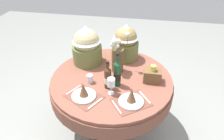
{
  "coord_description": "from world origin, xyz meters",
  "views": [
    {
      "loc": [
        0.33,
        -1.82,
        2.14
      ],
      "look_at": [
        0.0,
        0.03,
        0.86
      ],
      "focal_mm": 33.2,
      "sensor_mm": 36.0,
      "label": 1
    }
  ],
  "objects_px": {
    "wine_glass_right": "(111,83)",
    "tumbler_near_right": "(90,79)",
    "wine_bottle_centre": "(108,78)",
    "gift_tub_back_centre": "(126,41)",
    "place_setting_right": "(131,99)",
    "flower_vase": "(117,57)",
    "dining_table": "(111,87)",
    "woven_basket_side_right": "(152,75)",
    "gift_tub_back_left": "(87,44)",
    "wine_bottle_left": "(117,73)",
    "place_setting_left": "(84,93)"
  },
  "relations": [
    {
      "from": "wine_bottle_left",
      "to": "flower_vase",
      "type": "bearing_deg",
      "value": 98.26
    },
    {
      "from": "tumbler_near_right",
      "to": "woven_basket_side_right",
      "type": "height_order",
      "value": "woven_basket_side_right"
    },
    {
      "from": "place_setting_left",
      "to": "tumbler_near_right",
      "type": "bearing_deg",
      "value": 90.33
    },
    {
      "from": "wine_bottle_centre",
      "to": "gift_tub_back_left",
      "type": "bearing_deg",
      "value": 127.05
    },
    {
      "from": "place_setting_right",
      "to": "wine_bottle_centre",
      "type": "xyz_separation_m",
      "value": [
        -0.26,
        0.19,
        0.08
      ]
    },
    {
      "from": "place_setting_right",
      "to": "wine_bottle_left",
      "type": "height_order",
      "value": "wine_bottle_left"
    },
    {
      "from": "gift_tub_back_left",
      "to": "gift_tub_back_centre",
      "type": "xyz_separation_m",
      "value": [
        0.44,
        0.18,
        -0.01
      ]
    },
    {
      "from": "place_setting_left",
      "to": "gift_tub_back_left",
      "type": "bearing_deg",
      "value": 101.98
    },
    {
      "from": "place_setting_right",
      "to": "tumbler_near_right",
      "type": "height_order",
      "value": "place_setting_right"
    },
    {
      "from": "wine_bottle_left",
      "to": "wine_glass_right",
      "type": "relative_size",
      "value": 2.14
    },
    {
      "from": "wine_glass_right",
      "to": "tumbler_near_right",
      "type": "xyz_separation_m",
      "value": [
        -0.26,
        0.14,
        -0.09
      ]
    },
    {
      "from": "wine_bottle_centre",
      "to": "wine_glass_right",
      "type": "xyz_separation_m",
      "value": [
        0.05,
        -0.09,
        0.01
      ]
    },
    {
      "from": "dining_table",
      "to": "flower_vase",
      "type": "xyz_separation_m",
      "value": [
        0.04,
        0.15,
        0.31
      ]
    },
    {
      "from": "dining_table",
      "to": "gift_tub_back_left",
      "type": "distance_m",
      "value": 0.58
    },
    {
      "from": "wine_bottle_left",
      "to": "woven_basket_side_right",
      "type": "height_order",
      "value": "wine_bottle_left"
    },
    {
      "from": "gift_tub_back_left",
      "to": "place_setting_left",
      "type": "bearing_deg",
      "value": -78.02
    },
    {
      "from": "gift_tub_back_left",
      "to": "gift_tub_back_centre",
      "type": "distance_m",
      "value": 0.48
    },
    {
      "from": "wine_glass_right",
      "to": "gift_tub_back_centre",
      "type": "relative_size",
      "value": 0.39
    },
    {
      "from": "gift_tub_back_centre",
      "to": "place_setting_right",
      "type": "bearing_deg",
      "value": -79.02
    },
    {
      "from": "gift_tub_back_left",
      "to": "place_setting_right",
      "type": "bearing_deg",
      "value": -46.73
    },
    {
      "from": "flower_vase",
      "to": "wine_bottle_left",
      "type": "xyz_separation_m",
      "value": [
        0.04,
        -0.26,
        -0.04
      ]
    },
    {
      "from": "place_setting_right",
      "to": "gift_tub_back_left",
      "type": "relative_size",
      "value": 0.9
    },
    {
      "from": "place_setting_left",
      "to": "place_setting_right",
      "type": "relative_size",
      "value": 0.99
    },
    {
      "from": "wine_glass_right",
      "to": "tumbler_near_right",
      "type": "distance_m",
      "value": 0.3
    },
    {
      "from": "place_setting_right",
      "to": "woven_basket_side_right",
      "type": "height_order",
      "value": "woven_basket_side_right"
    },
    {
      "from": "tumbler_near_right",
      "to": "place_setting_right",
      "type": "bearing_deg",
      "value": -27.21
    },
    {
      "from": "gift_tub_back_left",
      "to": "flower_vase",
      "type": "bearing_deg",
      "value": -18.75
    },
    {
      "from": "place_setting_left",
      "to": "tumbler_near_right",
      "type": "distance_m",
      "value": 0.24
    },
    {
      "from": "place_setting_right",
      "to": "flower_vase",
      "type": "bearing_deg",
      "value": 112.63
    },
    {
      "from": "wine_bottle_centre",
      "to": "gift_tub_back_centre",
      "type": "bearing_deg",
      "value": 80.66
    },
    {
      "from": "gift_tub_back_centre",
      "to": "tumbler_near_right",
      "type": "bearing_deg",
      "value": -118.11
    },
    {
      "from": "tumbler_near_right",
      "to": "gift_tub_back_centre",
      "type": "bearing_deg",
      "value": 61.89
    },
    {
      "from": "place_setting_left",
      "to": "place_setting_right",
      "type": "bearing_deg",
      "value": -0.04
    },
    {
      "from": "wine_bottle_left",
      "to": "gift_tub_back_left",
      "type": "height_order",
      "value": "gift_tub_back_left"
    },
    {
      "from": "tumbler_near_right",
      "to": "wine_glass_right",
      "type": "bearing_deg",
      "value": -28.82
    },
    {
      "from": "flower_vase",
      "to": "gift_tub_back_centre",
      "type": "xyz_separation_m",
      "value": [
        0.05,
        0.31,
        0.05
      ]
    },
    {
      "from": "place_setting_right",
      "to": "woven_basket_side_right",
      "type": "xyz_separation_m",
      "value": [
        0.19,
        0.38,
        0.03
      ]
    },
    {
      "from": "dining_table",
      "to": "wine_glass_right",
      "type": "bearing_deg",
      "value": -80.6
    },
    {
      "from": "flower_vase",
      "to": "gift_tub_back_centre",
      "type": "height_order",
      "value": "flower_vase"
    },
    {
      "from": "gift_tub_back_centre",
      "to": "woven_basket_side_right",
      "type": "xyz_separation_m",
      "value": [
        0.35,
        -0.44,
        -0.16
      ]
    },
    {
      "from": "place_setting_left",
      "to": "tumbler_near_right",
      "type": "relative_size",
      "value": 4.65
    },
    {
      "from": "dining_table",
      "to": "place_setting_right",
      "type": "xyz_separation_m",
      "value": [
        0.25,
        -0.36,
        0.18
      ]
    },
    {
      "from": "flower_vase",
      "to": "wine_glass_right",
      "type": "bearing_deg",
      "value": -89.93
    },
    {
      "from": "gift_tub_back_left",
      "to": "wine_bottle_centre",
      "type": "bearing_deg",
      "value": -52.95
    },
    {
      "from": "place_setting_right",
      "to": "flower_vase",
      "type": "relative_size",
      "value": 0.92
    },
    {
      "from": "flower_vase",
      "to": "wine_bottle_left",
      "type": "bearing_deg",
      "value": -81.74
    },
    {
      "from": "flower_vase",
      "to": "place_setting_right",
      "type": "bearing_deg",
      "value": -67.37
    },
    {
      "from": "dining_table",
      "to": "gift_tub_back_centre",
      "type": "bearing_deg",
      "value": 78.28
    },
    {
      "from": "flower_vase",
      "to": "gift_tub_back_left",
      "type": "distance_m",
      "value": 0.42
    },
    {
      "from": "place_setting_right",
      "to": "gift_tub_back_centre",
      "type": "bearing_deg",
      "value": 100.98
    }
  ]
}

